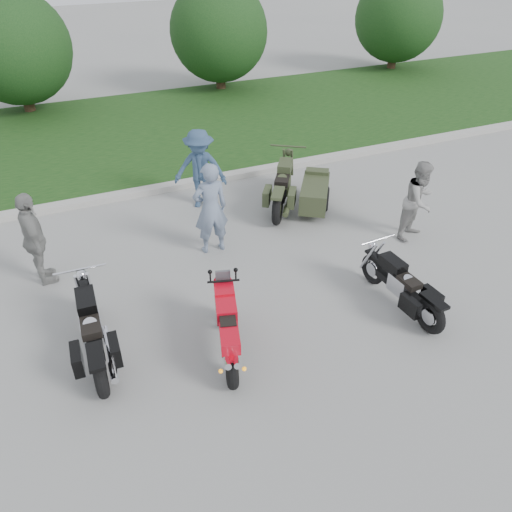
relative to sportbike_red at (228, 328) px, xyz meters
name	(u,v)px	position (x,y,z in m)	size (l,w,h in m)	color
ground	(272,343)	(0.72, -0.07, -0.53)	(80.00, 80.00, 0.00)	#979792
curb	(173,186)	(0.72, 5.93, -0.45)	(60.00, 0.30, 0.15)	#AEACA4
grass_strip	(138,132)	(0.72, 10.08, -0.46)	(60.00, 8.00, 0.14)	#2F561D
tree_mid_left	(14,48)	(-2.28, 13.43, 1.67)	(3.60, 3.60, 4.00)	#3F2B1C
tree_mid_right	(219,31)	(4.72, 13.43, 1.67)	(3.60, 3.60, 4.00)	#3F2B1C
tree_far_right	(398,17)	(12.72, 13.43, 1.67)	(3.60, 3.60, 4.00)	#3F2B1C
sportbike_red	(228,328)	(0.00, 0.00, 0.00)	(0.69, 1.85, 0.90)	black
cruiser_left	(94,335)	(-1.89, 0.73, -0.06)	(0.40, 2.35, 0.91)	black
cruiser_right	(404,289)	(3.17, -0.14, -0.11)	(0.43, 2.10, 0.81)	black
cruiser_sidecar	(301,191)	(3.21, 3.76, -0.08)	(1.96, 2.31, 0.96)	black
person_stripe	(211,209)	(0.74, 2.90, 0.43)	(0.70, 0.46, 1.91)	gray
person_grey	(419,201)	(4.87, 1.73, 0.32)	(0.82, 0.64, 1.69)	#969591
person_denim	(200,169)	(1.13, 4.80, 0.41)	(1.20, 0.69, 1.86)	#314A69
person_back	(35,240)	(-2.50, 3.14, 0.38)	(1.06, 0.44, 1.81)	gray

